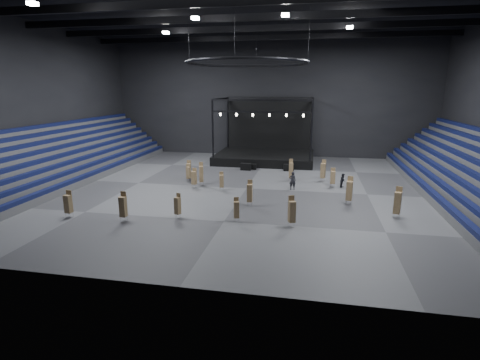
% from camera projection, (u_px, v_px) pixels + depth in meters
% --- Properties ---
extents(floor, '(50.00, 50.00, 0.00)m').
position_uv_depth(floor, '(246.00, 188.00, 40.40)').
color(floor, '#48484A').
rests_on(floor, ground).
extents(ceiling, '(50.00, 42.00, 0.20)m').
position_uv_depth(ceiling, '(247.00, 9.00, 36.09)').
color(ceiling, black).
rests_on(ceiling, wall_back).
extents(wall_back, '(50.00, 0.20, 18.00)m').
position_uv_depth(wall_back, '(270.00, 98.00, 58.26)').
color(wall_back, black).
rests_on(wall_back, ground).
extents(wall_front, '(50.00, 0.20, 18.00)m').
position_uv_depth(wall_front, '(173.00, 121.00, 18.23)').
color(wall_front, black).
rests_on(wall_front, ground).
extents(wall_left, '(0.20, 42.00, 18.00)m').
position_uv_depth(wall_left, '(32.00, 102.00, 42.86)').
color(wall_left, black).
rests_on(wall_left, ground).
extents(bleachers_left, '(7.20, 40.00, 6.40)m').
position_uv_depth(bleachers_left, '(56.00, 165.00, 44.22)').
color(bleachers_left, '#4A4A4D').
rests_on(bleachers_left, floor).
extents(stage, '(14.00, 10.00, 9.20)m').
position_uv_depth(stage, '(265.00, 151.00, 55.53)').
color(stage, black).
rests_on(stage, floor).
extents(truss_ring, '(12.30, 12.30, 5.15)m').
position_uv_depth(truss_ring, '(247.00, 63.00, 37.28)').
color(truss_ring, black).
rests_on(truss_ring, ceiling).
extents(roof_girders, '(49.00, 30.35, 0.70)m').
position_uv_depth(roof_girders, '(247.00, 17.00, 36.28)').
color(roof_girders, black).
rests_on(roof_girders, ceiling).
extents(floodlights, '(28.60, 16.60, 0.25)m').
position_uv_depth(floodlights, '(239.00, 17.00, 32.61)').
color(floodlights, white).
rests_on(floodlights, roof_girders).
extents(flight_case_left, '(1.37, 0.71, 0.91)m').
position_uv_depth(flight_case_left, '(246.00, 167.00, 49.26)').
color(flight_case_left, black).
rests_on(flight_case_left, floor).
extents(flight_case_mid, '(1.10, 0.57, 0.73)m').
position_uv_depth(flight_case_mid, '(252.00, 167.00, 49.75)').
color(flight_case_mid, black).
rests_on(flight_case_mid, floor).
extents(flight_case_right, '(1.39, 0.86, 0.87)m').
position_uv_depth(flight_case_right, '(289.00, 168.00, 48.85)').
color(flight_case_right, black).
rests_on(flight_case_right, floor).
extents(chair_stack_0, '(0.50, 0.50, 2.17)m').
position_uv_depth(chair_stack_0, '(194.00, 177.00, 40.37)').
color(chair_stack_0, silver).
rests_on(chair_stack_0, floor).
extents(chair_stack_1, '(0.64, 0.64, 2.70)m').
position_uv_depth(chair_stack_1, '(349.00, 190.00, 34.42)').
color(chair_stack_1, silver).
rests_on(chair_stack_1, floor).
extents(chair_stack_2, '(0.48, 0.48, 2.03)m').
position_uv_depth(chair_stack_2, '(188.00, 172.00, 43.24)').
color(chair_stack_2, silver).
rests_on(chair_stack_2, floor).
extents(chair_stack_3, '(0.52, 0.52, 2.03)m').
position_uv_depth(chair_stack_3, '(236.00, 209.00, 30.10)').
color(chair_stack_3, silver).
rests_on(chair_stack_3, floor).
extents(chair_stack_4, '(0.54, 0.54, 2.32)m').
position_uv_depth(chair_stack_4, '(68.00, 203.00, 31.07)').
color(chair_stack_4, silver).
rests_on(chair_stack_4, floor).
extents(chair_stack_5, '(0.48, 0.48, 2.43)m').
position_uv_depth(chair_stack_5, '(250.00, 193.00, 34.17)').
color(chair_stack_5, silver).
rests_on(chair_stack_5, floor).
extents(chair_stack_6, '(0.62, 0.62, 2.55)m').
position_uv_depth(chair_stack_6, '(323.00, 170.00, 43.12)').
color(chair_stack_6, silver).
rests_on(chair_stack_6, floor).
extents(chair_stack_7, '(0.52, 0.52, 2.14)m').
position_uv_depth(chair_stack_7, '(333.00, 177.00, 40.62)').
color(chair_stack_7, silver).
rests_on(chair_stack_7, floor).
extents(chair_stack_8, '(0.57, 0.57, 2.58)m').
position_uv_depth(chair_stack_8, '(201.00, 174.00, 41.50)').
color(chair_stack_8, silver).
rests_on(chair_stack_8, floor).
extents(chair_stack_9, '(0.54, 0.54, 2.12)m').
position_uv_depth(chair_stack_9, '(178.00, 205.00, 30.97)').
color(chair_stack_9, silver).
rests_on(chair_stack_9, floor).
extents(chair_stack_10, '(0.55, 0.55, 2.28)m').
position_uv_depth(chair_stack_10, '(189.00, 169.00, 44.14)').
color(chair_stack_10, silver).
rests_on(chair_stack_10, floor).
extents(chair_stack_11, '(0.68, 0.68, 2.71)m').
position_uv_depth(chair_stack_11, '(398.00, 202.00, 30.79)').
color(chair_stack_11, silver).
rests_on(chair_stack_11, floor).
extents(chair_stack_12, '(0.53, 0.53, 2.57)m').
position_uv_depth(chair_stack_12, '(291.00, 170.00, 43.41)').
color(chair_stack_12, silver).
rests_on(chair_stack_12, floor).
extents(chair_stack_13, '(0.55, 0.55, 2.00)m').
position_uv_depth(chair_stack_13, '(222.00, 181.00, 39.30)').
color(chair_stack_13, silver).
rests_on(chair_stack_13, floor).
extents(chair_stack_14, '(0.65, 0.65, 2.52)m').
position_uv_depth(chair_stack_14, '(292.00, 211.00, 28.89)').
color(chair_stack_14, silver).
rests_on(chair_stack_14, floor).
extents(chair_stack_15, '(0.50, 0.50, 2.48)m').
position_uv_depth(chair_stack_15, '(123.00, 206.00, 30.14)').
color(chair_stack_15, silver).
rests_on(chair_stack_15, floor).
extents(man_center, '(0.79, 0.60, 1.94)m').
position_uv_depth(man_center, '(292.00, 181.00, 39.72)').
color(man_center, black).
rests_on(man_center, floor).
extents(crew_member, '(0.81, 0.91, 1.54)m').
position_uv_depth(crew_member, '(343.00, 180.00, 40.67)').
color(crew_member, black).
rests_on(crew_member, floor).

